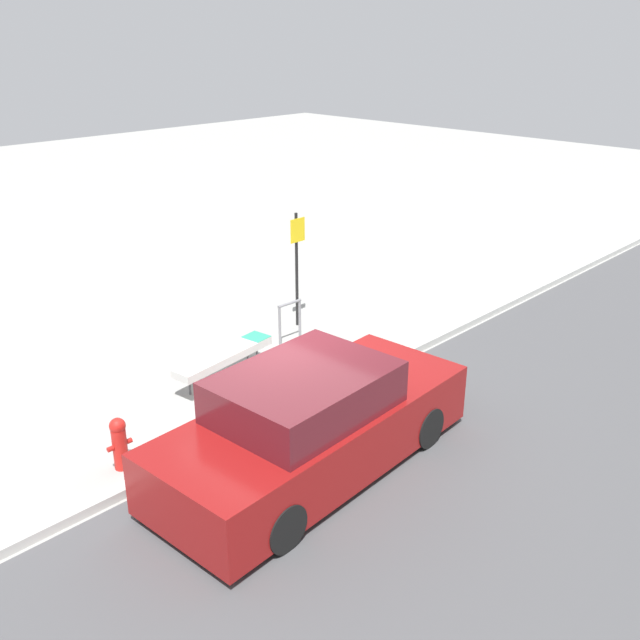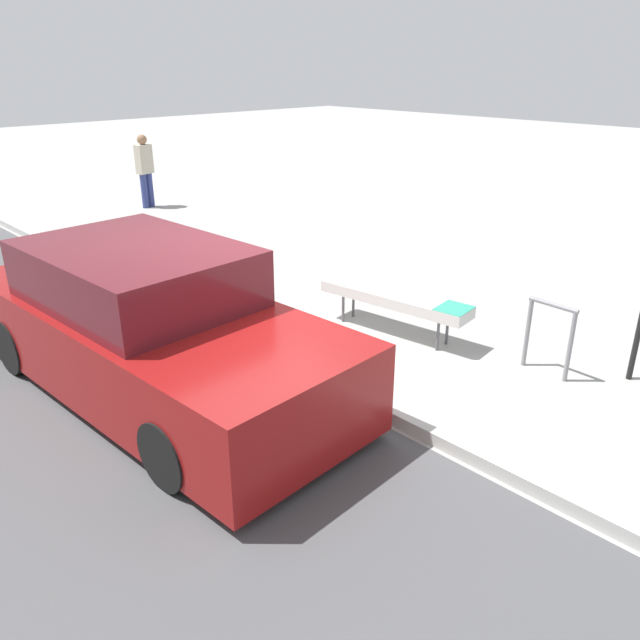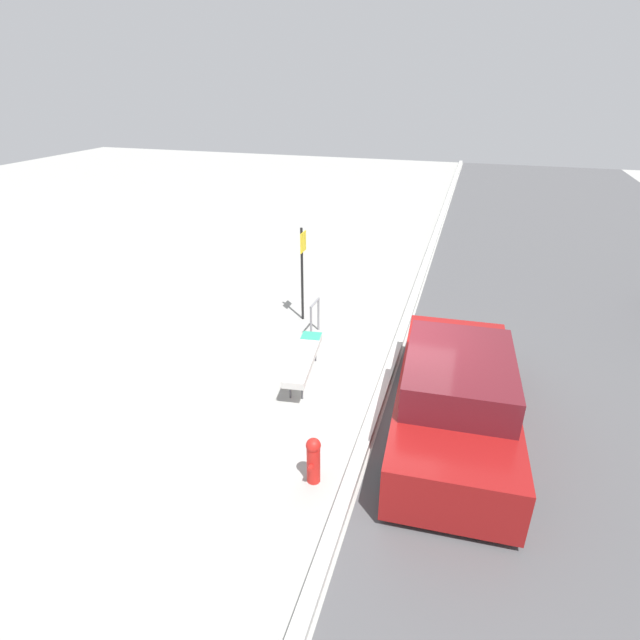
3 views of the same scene
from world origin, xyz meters
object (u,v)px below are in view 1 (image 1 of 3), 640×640
at_px(sign_post, 297,259).
at_px(bike_rack, 290,318).
at_px(bench, 224,356).
at_px(parked_car_near, 312,425).
at_px(fire_hydrant, 119,442).

bearing_deg(sign_post, bike_rack, -143.35).
bearing_deg(bench, sign_post, 11.76).
bearing_deg(bench, bike_rack, 3.64).
bearing_deg(bike_rack, parked_car_near, -129.24).
bearing_deg(sign_post, parked_car_near, -131.68).
bearing_deg(fire_hydrant, parked_car_near, -45.73).
bearing_deg(parked_car_near, bench, 71.49).
xyz_separation_m(sign_post, fire_hydrant, (-5.17, -1.92, -0.98)).
xyz_separation_m(bike_rack, sign_post, (0.71, 0.53, 0.88)).
xyz_separation_m(bench, sign_post, (2.56, 0.89, 0.93)).
distance_m(sign_post, fire_hydrant, 5.61).
height_order(bench, sign_post, sign_post).
height_order(bike_rack, parked_car_near, parked_car_near).
distance_m(fire_hydrant, parked_car_near, 2.61).
bearing_deg(parked_car_near, fire_hydrant, 131.27).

